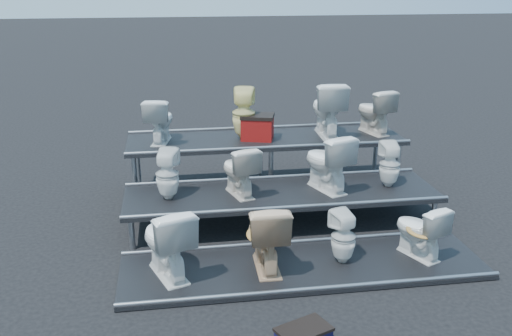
{
  "coord_description": "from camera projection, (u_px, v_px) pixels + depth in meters",
  "views": [
    {
      "loc": [
        -1.45,
        -7.03,
        3.25
      ],
      "look_at": [
        -0.34,
        0.1,
        0.78
      ],
      "focal_mm": 40.0,
      "sensor_mm": 36.0,
      "label": 1
    }
  ],
  "objects": [
    {
      "name": "toilet_7",
      "position": [
        390.0,
        164.0,
        7.81
      ],
      "size": [
        0.29,
        0.3,
        0.63
      ],
      "primitive_type": "imported",
      "rotation": [
        0.0,
        0.0,
        3.12
      ],
      "color": "white",
      "rests_on": "tier_mid"
    },
    {
      "name": "toilet_11",
      "position": [
        374.0,
        111.0,
        8.91
      ],
      "size": [
        0.57,
        0.77,
        0.7
      ],
      "primitive_type": "imported",
      "rotation": [
        0.0,
        0.0,
        3.42
      ],
      "color": "beige",
      "rests_on": "tier_back"
    },
    {
      "name": "toilet_5",
      "position": [
        239.0,
        170.0,
        7.49
      ],
      "size": [
        0.55,
        0.75,
        0.68
      ],
      "primitive_type": "imported",
      "rotation": [
        0.0,
        0.0,
        3.42
      ],
      "color": "beige",
      "rests_on": "tier_mid"
    },
    {
      "name": "toilet_10",
      "position": [
        327.0,
        108.0,
        8.78
      ],
      "size": [
        0.51,
        0.85,
        0.85
      ],
      "primitive_type": "imported",
      "rotation": [
        0.0,
        0.0,
        3.1
      ],
      "color": "white",
      "rests_on": "tier_back"
    },
    {
      "name": "toilet_6",
      "position": [
        327.0,
        162.0,
        7.65
      ],
      "size": [
        0.68,
        0.88,
        0.79
      ],
      "primitive_type": "imported",
      "rotation": [
        0.0,
        0.0,
        3.48
      ],
      "color": "white",
      "rests_on": "tier_mid"
    },
    {
      "name": "toilet_4",
      "position": [
        167.0,
        174.0,
        7.36
      ],
      "size": [
        0.37,
        0.38,
        0.67
      ],
      "primitive_type": "imported",
      "rotation": [
        0.0,
        0.0,
        2.85
      ],
      "color": "white",
      "rests_on": "tier_mid"
    },
    {
      "name": "tier_front",
      "position": [
        303.0,
        266.0,
        6.61
      ],
      "size": [
        4.2,
        1.2,
        0.06
      ],
      "primitive_type": "cube",
      "color": "black",
      "rests_on": "ground"
    },
    {
      "name": "toilet_9",
      "position": [
        244.0,
        113.0,
        8.6
      ],
      "size": [
        0.41,
        0.42,
        0.78
      ],
      "primitive_type": "imported",
      "rotation": [
        0.0,
        0.0,
        2.95
      ],
      "color": "#F5E896",
      "rests_on": "tier_back"
    },
    {
      "name": "toilet_2",
      "position": [
        343.0,
        237.0,
        6.57
      ],
      "size": [
        0.36,
        0.36,
        0.63
      ],
      "primitive_type": "imported",
      "rotation": [
        0.0,
        0.0,
        3.45
      ],
      "color": "white",
      "rests_on": "tier_front"
    },
    {
      "name": "tier_back",
      "position": [
        265.0,
        164.0,
        8.91
      ],
      "size": [
        4.2,
        1.2,
        0.86
      ],
      "primitive_type": "cube",
      "color": "black",
      "rests_on": "ground"
    },
    {
      "name": "toilet_3",
      "position": [
        419.0,
        230.0,
        6.7
      ],
      "size": [
        0.6,
        0.74,
        0.66
      ],
      "primitive_type": "imported",
      "rotation": [
        0.0,
        0.0,
        3.54
      ],
      "color": "white",
      "rests_on": "tier_front"
    },
    {
      "name": "ground",
      "position": [
        281.0,
        223.0,
        7.84
      ],
      "size": [
        80.0,
        80.0,
        0.0
      ],
      "primitive_type": "plane",
      "color": "black",
      "rests_on": "ground"
    },
    {
      "name": "toilet_0",
      "position": [
        166.0,
        241.0,
        6.24
      ],
      "size": [
        0.71,
        0.92,
        0.83
      ],
      "primitive_type": "imported",
      "rotation": [
        0.0,
        0.0,
        3.48
      ],
      "color": "white",
      "rests_on": "tier_front"
    },
    {
      "name": "toilet_8",
      "position": [
        160.0,
        120.0,
        8.43
      ],
      "size": [
        0.5,
        0.72,
        0.67
      ],
      "primitive_type": "imported",
      "rotation": [
        0.0,
        0.0,
        2.93
      ],
      "color": "white",
      "rests_on": "tier_back"
    },
    {
      "name": "toilet_1",
      "position": [
        266.0,
        235.0,
        6.41
      ],
      "size": [
        0.47,
        0.81,
        0.81
      ],
      "primitive_type": "imported",
      "rotation": [
        0.0,
        0.0,
        3.12
      ],
      "color": "tan",
      "rests_on": "tier_front"
    },
    {
      "name": "red_crate",
      "position": [
        257.0,
        128.0,
        8.64
      ],
      "size": [
        0.55,
        0.48,
        0.33
      ],
      "primitive_type": "cube",
      "rotation": [
        0.0,
        0.0,
        -0.28
      ],
      "color": "maroon",
      "rests_on": "tier_back"
    },
    {
      "name": "tier_mid",
      "position": [
        281.0,
        208.0,
        7.76
      ],
      "size": [
        4.2,
        1.2,
        0.46
      ],
      "primitive_type": "cube",
      "color": "black",
      "rests_on": "ground"
    }
  ]
}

